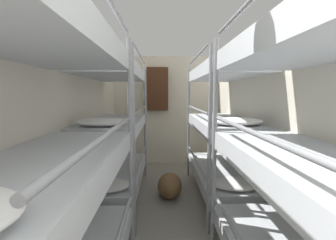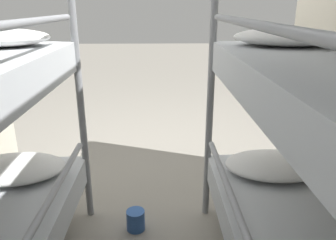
# 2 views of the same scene
# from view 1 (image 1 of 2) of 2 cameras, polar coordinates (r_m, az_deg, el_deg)

# --- Properties ---
(wall_left) EXTENTS (0.06, 5.26, 2.33)m
(wall_left) POSITION_cam_1_polar(r_m,az_deg,el_deg) (2.57, -25.76, -2.08)
(wall_left) COLOR beige
(wall_left) RESTS_ON ground_plane
(wall_right) EXTENTS (0.06, 5.26, 2.33)m
(wall_right) POSITION_cam_1_polar(r_m,az_deg,el_deg) (2.67, 26.51, -1.82)
(wall_right) COLOR beige
(wall_right) RESTS_ON ground_plane
(wall_back) EXTENTS (2.37, 0.06, 2.33)m
(wall_back) POSITION_cam_1_polar(r_m,az_deg,el_deg) (4.94, -0.55, 2.41)
(wall_back) COLOR beige
(wall_back) RESTS_ON ground_plane
(bunk_stack_left_near) EXTENTS (0.75, 1.82, 2.07)m
(bunk_stack_left_near) POSITION_cam_1_polar(r_m,az_deg,el_deg) (1.38, -30.15, -12.17)
(bunk_stack_left_near) COLOR gray
(bunk_stack_left_near) RESTS_ON ground_plane
(bunk_stack_right_near) EXTENTS (0.75, 1.82, 2.07)m
(bunk_stack_right_near) POSITION_cam_1_polar(r_m,az_deg,el_deg) (1.50, 34.29, -10.98)
(bunk_stack_right_near) COLOR gray
(bunk_stack_right_near) RESTS_ON ground_plane
(bunk_stack_left_far) EXTENTS (0.75, 1.82, 2.07)m
(bunk_stack_left_far) POSITION_cam_1_polar(r_m,az_deg,el_deg) (3.22, -13.36, -1.18)
(bunk_stack_left_far) COLOR gray
(bunk_stack_left_far) RESTS_ON ground_plane
(bunk_stack_right_far) EXTENTS (0.75, 1.82, 2.07)m
(bunk_stack_right_far) POSITION_cam_1_polar(r_m,az_deg,el_deg) (3.27, 13.54, -1.06)
(bunk_stack_right_far) COLOR gray
(bunk_stack_right_far) RESTS_ON ground_plane
(duffel_bag) EXTENTS (0.36, 0.51, 0.36)m
(duffel_bag) POSITION_cam_1_polar(r_m,az_deg,el_deg) (3.46, 0.45, -16.30)
(duffel_bag) COLOR brown
(duffel_bag) RESTS_ON ground_plane
(hanging_coat) EXTENTS (0.44, 0.12, 0.90)m
(hanging_coat) POSITION_cam_1_polar(r_m,az_deg,el_deg) (4.77, -2.65, 7.85)
(hanging_coat) COLOR #472819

